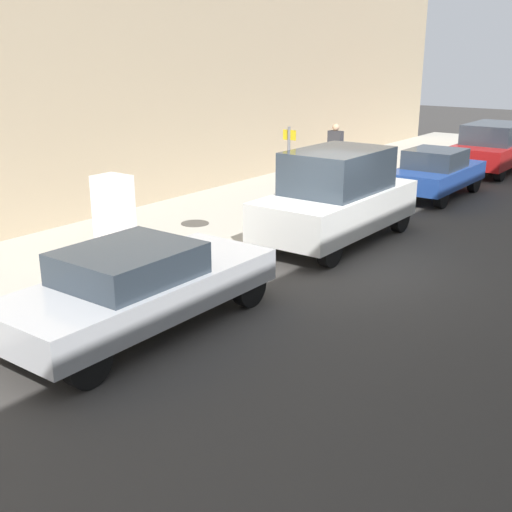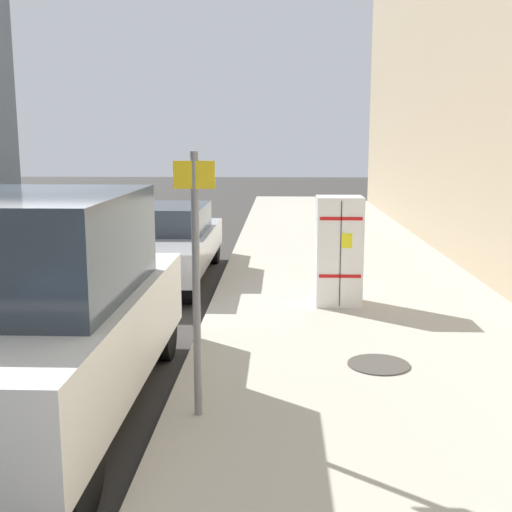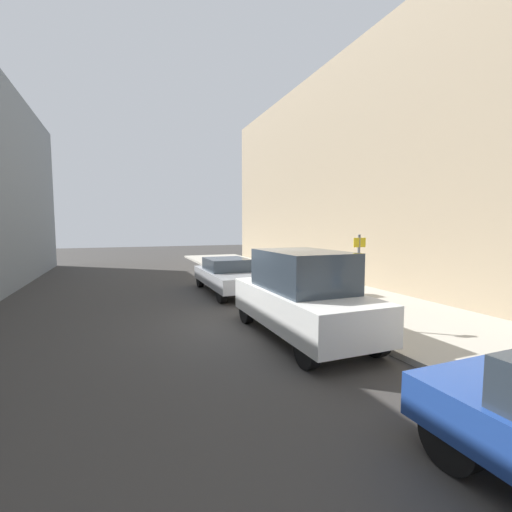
# 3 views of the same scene
# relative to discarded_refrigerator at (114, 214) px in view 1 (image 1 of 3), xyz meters

# --- Properties ---
(ground_plane) EXTENTS (80.00, 80.00, 0.00)m
(ground_plane) POSITION_rel_discarded_refrigerator_xyz_m (4.01, 2.63, -0.97)
(ground_plane) COLOR #383533
(sidewalk_slab) EXTENTS (4.70, 44.00, 0.14)m
(sidewalk_slab) POSITION_rel_discarded_refrigerator_xyz_m (-0.37, 2.63, -0.90)
(sidewalk_slab) COLOR #B2ADA0
(sidewalk_slab) RESTS_ON ground
(building_facade_near) EXTENTS (1.95, 39.60, 11.00)m
(building_facade_near) POSITION_rel_discarded_refrigerator_xyz_m (-3.70, 2.63, 4.53)
(building_facade_near) COLOR tan
(building_facade_near) RESTS_ON ground
(discarded_refrigerator) EXTENTS (0.70, 0.62, 1.66)m
(discarded_refrigerator) POSITION_rel_discarded_refrigerator_xyz_m (0.00, 0.00, 0.00)
(discarded_refrigerator) COLOR white
(discarded_refrigerator) RESTS_ON sidewalk_slab
(manhole_cover) EXTENTS (0.70, 0.70, 0.02)m
(manhole_cover) POSITION_rel_discarded_refrigerator_xyz_m (-0.22, 2.78, -0.82)
(manhole_cover) COLOR #47443F
(manhole_cover) RESTS_ON sidewalk_slab
(street_sign_post) EXTENTS (0.36, 0.07, 2.40)m
(street_sign_post) POSITION_rel_discarded_refrigerator_xyz_m (1.64, 4.17, 0.52)
(street_sign_post) COLOR slate
(street_sign_post) RESTS_ON sidewalk_slab
(pedestrian_walking_far) EXTENTS (0.51, 0.24, 1.78)m
(pedestrian_walking_far) POSITION_rel_discarded_refrigerator_xyz_m (-0.68, 10.50, 0.21)
(pedestrian_walking_far) COLOR #2D5193
(pedestrian_walking_far) RESTS_ON sidewalk_slab
(parked_sedan_silver) EXTENTS (1.86, 4.77, 1.41)m
(parked_sedan_silver) POSITION_rel_discarded_refrigerator_xyz_m (3.15, -2.28, -0.23)
(parked_sedan_silver) COLOR silver
(parked_sedan_silver) RESTS_ON ground
(parked_van_white) EXTENTS (1.94, 4.61, 2.16)m
(parked_van_white) POSITION_rel_discarded_refrigerator_xyz_m (3.15, 3.94, 0.10)
(parked_van_white) COLOR silver
(parked_van_white) RESTS_ON ground
(parked_hatchback_blue) EXTENTS (1.71, 3.99, 1.47)m
(parked_hatchback_blue) POSITION_rel_discarded_refrigerator_xyz_m (3.15, 9.98, -0.22)
(parked_hatchback_blue) COLOR #23479E
(parked_hatchback_blue) RESTS_ON ground
(parked_suv_red) EXTENTS (1.98, 4.89, 1.75)m
(parked_suv_red) POSITION_rel_discarded_refrigerator_xyz_m (3.15, 15.49, -0.07)
(parked_suv_red) COLOR red
(parked_suv_red) RESTS_ON ground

